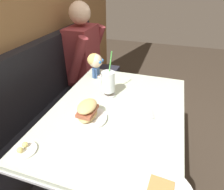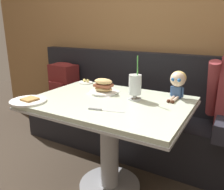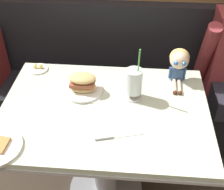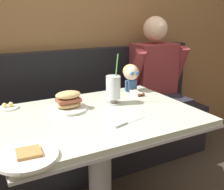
# 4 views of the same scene
# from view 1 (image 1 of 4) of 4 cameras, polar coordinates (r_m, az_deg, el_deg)

# --- Properties ---
(ground_plane) EXTENTS (8.00, 8.00, 0.00)m
(ground_plane) POSITION_cam_1_polar(r_m,az_deg,el_deg) (1.72, 7.46, -25.97)
(ground_plane) COLOR #382D23
(booth_bench) EXTENTS (2.60, 0.48, 1.00)m
(booth_bench) POSITION_cam_1_polar(r_m,az_deg,el_deg) (1.70, -19.96, -11.74)
(booth_bench) COLOR black
(booth_bench) RESTS_ON ground
(diner_table) EXTENTS (1.11, 0.81, 0.74)m
(diner_table) POSITION_cam_1_polar(r_m,az_deg,el_deg) (1.32, 1.30, -11.50)
(diner_table) COLOR beige
(diner_table) RESTS_ON ground
(milkshake_glass) EXTENTS (0.10, 0.10, 0.32)m
(milkshake_glass) POSITION_cam_1_polar(r_m,az_deg,el_deg) (1.28, -1.16, 3.69)
(milkshake_glass) COLOR silver
(milkshake_glass) RESTS_ON diner_table
(sandwich_plate) EXTENTS (0.22, 0.22, 0.12)m
(sandwich_plate) POSITION_cam_1_polar(r_m,az_deg,el_deg) (1.10, -7.25, -5.32)
(sandwich_plate) COLOR white
(sandwich_plate) RESTS_ON diner_table
(butter_saucer) EXTENTS (0.12, 0.12, 0.04)m
(butter_saucer) POSITION_cam_1_polar(r_m,az_deg,el_deg) (1.03, -24.80, -14.55)
(butter_saucer) COLOR white
(butter_saucer) RESTS_ON diner_table
(butter_knife) EXTENTS (0.23, 0.08, 0.01)m
(butter_knife) POSITION_cam_1_polar(r_m,az_deg,el_deg) (1.20, 11.52, -4.70)
(butter_knife) COLOR silver
(butter_knife) RESTS_ON diner_table
(seated_doll) EXTENTS (0.12, 0.22, 0.20)m
(seated_doll) POSITION_cam_1_polar(r_m,az_deg,el_deg) (1.55, -4.92, 9.72)
(seated_doll) COLOR #385689
(seated_doll) RESTS_ON diner_table
(diner_patron) EXTENTS (0.55, 0.48, 0.81)m
(diner_patron) POSITION_cam_1_polar(r_m,az_deg,el_deg) (2.08, -7.59, 11.75)
(diner_patron) COLOR maroon
(diner_patron) RESTS_ON booth_bench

